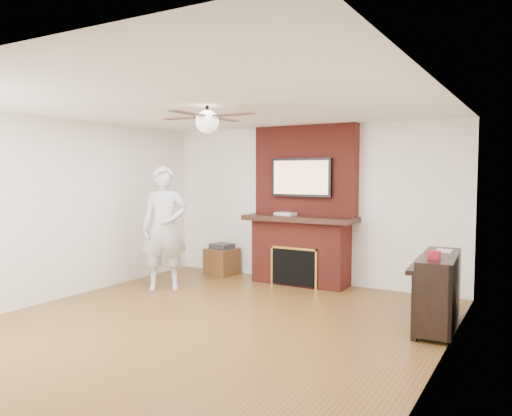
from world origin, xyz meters
The scene contains 12 objects.
room_shell centered at (0.00, 0.00, 1.25)m, with size 5.36×5.86×2.86m.
fireplace centered at (0.00, 2.55, 1.00)m, with size 1.78×0.64×2.50m.
tv centered at (0.00, 2.50, 1.68)m, with size 1.00×0.08×0.60m.
ceiling_fan centered at (0.00, 0.00, 2.33)m, with size 1.21×1.21×0.31m.
person centered at (-1.62, 1.14, 0.92)m, with size 0.68×0.45×1.85m, color silver.
side_table centered at (-1.48, 2.48, 0.25)m, with size 0.52×0.52×0.54m.
piano centered at (2.30, 1.22, 0.45)m, with size 0.56×1.30×0.93m.
cable_box centered at (-0.24, 2.45, 1.10)m, with size 0.33×0.19×0.05m, color silver.
candle_orange centered at (-0.21, 2.38, 0.06)m, with size 0.06×0.06×0.12m, color #F53B1C.
candle_green centered at (-0.07, 2.31, 0.04)m, with size 0.06×0.06×0.09m, color #307A38.
candle_cream centered at (0.01, 2.33, 0.06)m, with size 0.08×0.08×0.12m, color #FDF0C9.
candle_blue centered at (0.16, 2.35, 0.04)m, with size 0.06×0.06×0.09m, color #33619A.
Camera 1 is at (3.29, -4.59, 1.75)m, focal length 35.00 mm.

